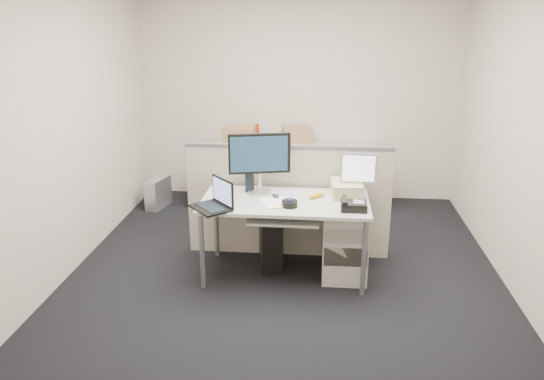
# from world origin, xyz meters

# --- Properties ---
(floor) EXTENTS (4.00, 4.50, 0.01)m
(floor) POSITION_xyz_m (0.00, 0.00, -0.01)
(floor) COLOR black
(floor) RESTS_ON ground
(wall_back) EXTENTS (4.00, 0.02, 2.70)m
(wall_back) POSITION_xyz_m (0.00, 2.25, 1.35)
(wall_back) COLOR beige
(wall_back) RESTS_ON ground
(wall_front) EXTENTS (4.00, 0.02, 2.70)m
(wall_front) POSITION_xyz_m (0.00, -2.25, 1.35)
(wall_front) COLOR beige
(wall_front) RESTS_ON ground
(wall_left) EXTENTS (0.02, 4.50, 2.70)m
(wall_left) POSITION_xyz_m (-2.00, 0.00, 1.35)
(wall_left) COLOR beige
(wall_left) RESTS_ON ground
(wall_right) EXTENTS (0.02, 4.50, 2.70)m
(wall_right) POSITION_xyz_m (2.00, 0.00, 1.35)
(wall_right) COLOR beige
(wall_right) RESTS_ON ground
(desk) EXTENTS (1.50, 0.75, 0.73)m
(desk) POSITION_xyz_m (0.00, 0.00, 0.66)
(desk) COLOR #B5B4A9
(desk) RESTS_ON floor
(keyboard_tray) EXTENTS (0.62, 0.32, 0.02)m
(keyboard_tray) POSITION_xyz_m (0.00, -0.18, 0.62)
(keyboard_tray) COLOR #B5B4A9
(keyboard_tray) RESTS_ON desk
(drawer_pedestal) EXTENTS (0.40, 0.55, 0.65)m
(drawer_pedestal) POSITION_xyz_m (0.55, 0.05, 0.33)
(drawer_pedestal) COLOR #AFA698
(drawer_pedestal) RESTS_ON floor
(cubicle_partition) EXTENTS (2.00, 0.06, 1.10)m
(cubicle_partition) POSITION_xyz_m (0.00, 0.45, 0.55)
(cubicle_partition) COLOR tan
(cubicle_partition) RESTS_ON floor
(back_counter) EXTENTS (2.00, 0.60, 0.72)m
(back_counter) POSITION_xyz_m (0.00, 1.93, 0.36)
(back_counter) COLOR #AFA698
(back_counter) RESTS_ON floor
(monitor_main) EXTENTS (0.60, 0.34, 0.57)m
(monitor_main) POSITION_xyz_m (-0.25, 0.18, 1.01)
(monitor_main) COLOR black
(monitor_main) RESTS_ON desk
(monitor_small) EXTENTS (0.34, 0.19, 0.40)m
(monitor_small) POSITION_xyz_m (0.65, 0.18, 0.93)
(monitor_small) COLOR #B7B7BC
(monitor_small) RESTS_ON desk
(laptop) EXTENTS (0.41, 0.42, 0.25)m
(laptop) POSITION_xyz_m (-0.62, -0.28, 0.86)
(laptop) COLOR black
(laptop) RESTS_ON desk
(trackball) EXTENTS (0.15, 0.15, 0.05)m
(trackball) POSITION_xyz_m (0.05, -0.15, 0.76)
(trackball) COLOR black
(trackball) RESTS_ON desk
(desk_phone) EXTENTS (0.22, 0.18, 0.07)m
(desk_phone) POSITION_xyz_m (0.60, -0.18, 0.76)
(desk_phone) COLOR black
(desk_phone) RESTS_ON desk
(paper_stack) EXTENTS (0.30, 0.34, 0.01)m
(paper_stack) POSITION_xyz_m (-0.09, -0.08, 0.74)
(paper_stack) COLOR white
(paper_stack) RESTS_ON desk
(sticky_pad) EXTENTS (0.09, 0.09, 0.01)m
(sticky_pad) POSITION_xyz_m (-0.05, -0.18, 0.74)
(sticky_pad) COLOR yellow
(sticky_pad) RESTS_ON desk
(travel_mug) EXTENTS (0.09, 0.09, 0.18)m
(travel_mug) POSITION_xyz_m (-0.35, 0.22, 0.82)
(travel_mug) COLOR black
(travel_mug) RESTS_ON desk
(banana) EXTENTS (0.18, 0.16, 0.04)m
(banana) POSITION_xyz_m (0.28, 0.10, 0.75)
(banana) COLOR gold
(banana) RESTS_ON desk
(cellphone) EXTENTS (0.08, 0.11, 0.01)m
(cellphone) POSITION_xyz_m (-0.09, 0.07, 0.74)
(cellphone) COLOR black
(cellphone) RESTS_ON desk
(manila_folders) EXTENTS (0.30, 0.37, 0.13)m
(manila_folders) POSITION_xyz_m (0.55, 0.20, 0.79)
(manila_folders) COLOR #D2B57D
(manila_folders) RESTS_ON desk
(keyboard) EXTENTS (0.43, 0.15, 0.02)m
(keyboard) POSITION_xyz_m (-0.05, -0.14, 0.64)
(keyboard) COLOR black
(keyboard) RESTS_ON keyboard_tray
(pc_tower_desk) EXTENTS (0.28, 0.52, 0.46)m
(pc_tower_desk) POSITION_xyz_m (-0.15, 0.20, 0.23)
(pc_tower_desk) COLOR black
(pc_tower_desk) RESTS_ON floor
(pc_tower_spare_dark) EXTENTS (0.27, 0.45, 0.39)m
(pc_tower_spare_dark) POSITION_xyz_m (-1.27, 1.80, 0.19)
(pc_tower_spare_dark) COLOR black
(pc_tower_spare_dark) RESTS_ON floor
(pc_tower_spare_silver) EXTENTS (0.25, 0.43, 0.37)m
(pc_tower_spare_silver) POSITION_xyz_m (-1.70, 1.63, 0.19)
(pc_tower_spare_silver) COLOR #B7B7BC
(pc_tower_spare_silver) RESTS_ON floor
(cardboard_box_left) EXTENTS (0.39, 0.29, 0.29)m
(cardboard_box_left) POSITION_xyz_m (-0.70, 1.81, 0.86)
(cardboard_box_left) COLOR #AD7C4D
(cardboard_box_left) RESTS_ON back_counter
(cardboard_box_right) EXTENTS (0.39, 0.33, 0.25)m
(cardboard_box_right) POSITION_xyz_m (0.00, 2.05, 0.85)
(cardboard_box_right) COLOR #AD7C4D
(cardboard_box_right) RESTS_ON back_counter
(red_binder) EXTENTS (0.16, 0.27, 0.25)m
(red_binder) POSITION_xyz_m (-0.57, 2.03, 0.85)
(red_binder) COLOR red
(red_binder) RESTS_ON back_counter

